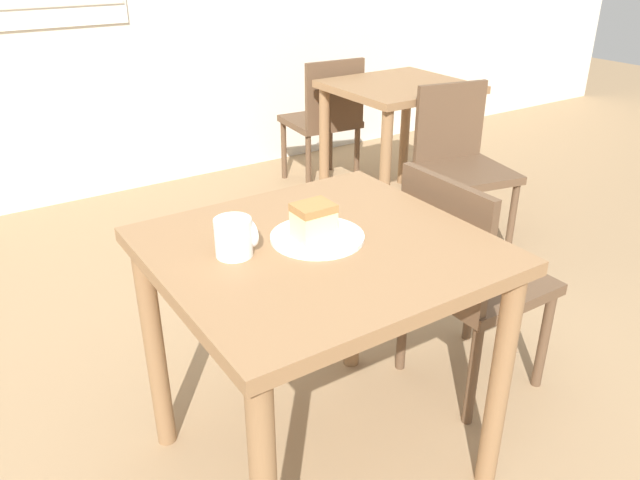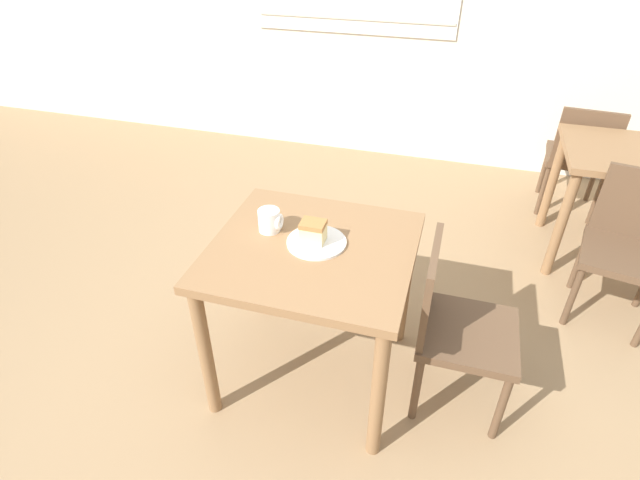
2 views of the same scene
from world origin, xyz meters
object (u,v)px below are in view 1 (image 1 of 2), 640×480
at_px(dining_table_far, 398,109).
at_px(chair_far_opposite, 325,117).
at_px(cake_slice, 314,221).
at_px(dining_table_near, 320,285).
at_px(chair_near_window, 466,275).
at_px(chair_far_corner, 460,161).
at_px(plate, 317,237).
at_px(coffee_mug, 235,237).

relative_size(dining_table_far, chair_far_opposite, 0.91).
bearing_deg(cake_slice, dining_table_near, -80.08).
bearing_deg(dining_table_near, chair_near_window, 3.95).
distance_m(dining_table_far, chair_far_corner, 0.56).
height_order(dining_table_near, dining_table_far, dining_table_near).
bearing_deg(plate, dining_table_far, 43.96).
bearing_deg(dining_table_far, coffee_mug, -140.78).
bearing_deg(cake_slice, coffee_mug, 168.48).
bearing_deg(dining_table_near, plate, 69.81).
bearing_deg(coffee_mug, plate, -9.93).
height_order(chair_near_window, chair_far_opposite, same).
distance_m(cake_slice, coffee_mug, 0.21).
bearing_deg(chair_far_corner, dining_table_near, -136.22).
height_order(dining_table_near, plate, plate).
distance_m(chair_far_corner, coffee_mug, 1.91).
xyz_separation_m(chair_near_window, plate, (-0.61, -0.02, 0.32)).
xyz_separation_m(chair_far_opposite, cake_slice, (-1.35, -1.97, 0.37)).
height_order(chair_near_window, plate, chair_near_window).
distance_m(chair_far_corner, plate, 1.73).
relative_size(cake_slice, coffee_mug, 0.99).
relative_size(chair_far_opposite, plate, 3.27).
xyz_separation_m(dining_table_far, plate, (-1.48, -1.43, 0.17)).
bearing_deg(plate, chair_far_opposite, 55.76).
bearing_deg(chair_far_corner, plate, -136.82).
height_order(dining_table_far, plate, plate).
height_order(dining_table_near, chair_far_opposite, chair_far_opposite).
bearing_deg(coffee_mug, chair_far_opposite, 51.02).
xyz_separation_m(dining_table_near, plate, (0.01, 0.03, 0.13)).
bearing_deg(cake_slice, plate, 13.95).
bearing_deg(chair_far_opposite, chair_near_window, 74.46).
distance_m(dining_table_far, coffee_mug, 2.21).
relative_size(dining_table_far, chair_near_window, 0.91).
distance_m(chair_near_window, cake_slice, 0.73).
bearing_deg(cake_slice, chair_far_opposite, 55.53).
relative_size(plate, coffee_mug, 2.44).
xyz_separation_m(dining_table_near, cake_slice, (-0.00, 0.02, 0.19)).
height_order(chair_far_corner, coffee_mug, coffee_mug).
relative_size(dining_table_near, chair_near_window, 1.03).
bearing_deg(cake_slice, chair_near_window, 1.79).
distance_m(dining_table_near, chair_far_corner, 1.73).
relative_size(chair_near_window, plate, 3.27).
height_order(chair_far_opposite, coffee_mug, coffee_mug).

